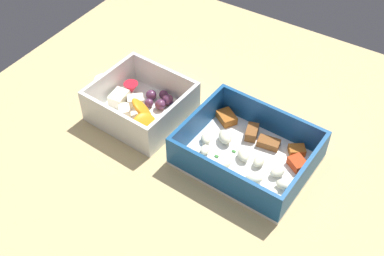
% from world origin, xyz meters
% --- Properties ---
extents(table_surface, '(0.80, 0.80, 0.02)m').
position_xyz_m(table_surface, '(0.00, 0.00, 0.01)').
color(table_surface, tan).
rests_on(table_surface, ground).
extents(pasta_container, '(0.20, 0.16, 0.06)m').
position_xyz_m(pasta_container, '(0.09, 0.02, 0.04)').
color(pasta_container, white).
rests_on(pasta_container, table_surface).
extents(fruit_bowl, '(0.15, 0.14, 0.06)m').
position_xyz_m(fruit_bowl, '(-0.11, 0.01, 0.04)').
color(fruit_bowl, white).
rests_on(fruit_bowl, table_surface).
extents(paper_cup_liner, '(0.03, 0.03, 0.02)m').
position_xyz_m(paper_cup_liner, '(-0.21, 0.03, 0.03)').
color(paper_cup_liner, white).
rests_on(paper_cup_liner, table_surface).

